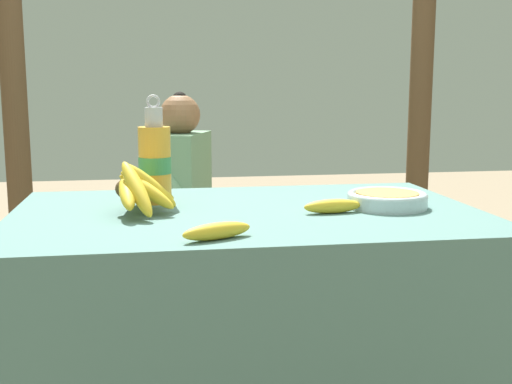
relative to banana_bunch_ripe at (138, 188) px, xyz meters
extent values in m
cube|color=#4C706B|center=(0.28, 0.00, -0.45)|extent=(1.23, 0.79, 0.78)
sphere|color=#4C381E|center=(-0.03, 0.00, 0.00)|extent=(0.05, 0.05, 0.05)
ellipsoid|color=gold|center=(-0.03, -0.05, 0.00)|extent=(0.06, 0.16, 0.09)
ellipsoid|color=gold|center=(0.00, -0.06, 0.01)|extent=(0.11, 0.17, 0.15)
ellipsoid|color=gold|center=(0.02, -0.02, 0.00)|extent=(0.16, 0.10, 0.12)
ellipsoid|color=gold|center=(0.03, 0.00, 0.01)|extent=(0.15, 0.04, 0.14)
ellipsoid|color=gold|center=(0.02, 0.04, -0.01)|extent=(0.17, 0.11, 0.10)
ellipsoid|color=gold|center=(0.00, 0.06, 0.00)|extent=(0.10, 0.15, 0.12)
ellipsoid|color=gold|center=(-0.02, 0.07, -0.01)|extent=(0.07, 0.18, 0.10)
cylinder|color=silver|center=(0.66, -0.02, -0.05)|extent=(0.22, 0.22, 0.03)
torus|color=silver|center=(0.66, -0.02, -0.03)|extent=(0.22, 0.22, 0.02)
cylinder|color=#BC8942|center=(0.66, -0.02, -0.03)|extent=(0.17, 0.17, 0.01)
cylinder|color=gold|center=(0.04, 0.15, 0.04)|extent=(0.09, 0.09, 0.21)
cylinder|color=#38844C|center=(0.04, 0.15, 0.04)|extent=(0.09, 0.09, 0.05)
cylinder|color=#ADADB2|center=(0.04, 0.15, 0.17)|extent=(0.05, 0.05, 0.05)
torus|color=#ADADB2|center=(0.04, 0.15, 0.22)|extent=(0.04, 0.01, 0.04)
ellipsoid|color=gold|center=(0.17, -0.31, -0.05)|extent=(0.17, 0.10, 0.04)
ellipsoid|color=gold|center=(0.49, -0.07, -0.05)|extent=(0.16, 0.05, 0.04)
cube|color=brown|center=(0.41, 1.32, -0.44)|extent=(1.69, 0.32, 0.04)
cube|color=brown|center=(-0.33, 1.20, -0.65)|extent=(0.06, 0.06, 0.39)
cube|color=brown|center=(1.16, 1.20, -0.65)|extent=(0.06, 0.06, 0.39)
cube|color=brown|center=(-0.33, 1.44, -0.65)|extent=(0.06, 0.06, 0.39)
cube|color=brown|center=(1.16, 1.44, -0.65)|extent=(0.06, 0.06, 0.39)
cylinder|color=#564C60|center=(-0.11, 1.29, -0.63)|extent=(0.09, 0.09, 0.42)
cylinder|color=#564C60|center=(0.01, 1.25, -0.41)|extent=(0.31, 0.19, 0.09)
cylinder|color=#564C60|center=(-0.04, 1.46, -0.63)|extent=(0.09, 0.09, 0.42)
cylinder|color=#564C60|center=(0.07, 1.42, -0.41)|extent=(0.31, 0.19, 0.09)
cube|color=slate|center=(0.17, 1.29, -0.19)|extent=(0.30, 0.39, 0.47)
cylinder|color=slate|center=(0.08, 1.15, -0.12)|extent=(0.21, 0.13, 0.25)
cylinder|color=slate|center=(0.19, 1.45, -0.12)|extent=(0.21, 0.13, 0.25)
sphere|color=brown|center=(0.17, 1.29, 0.13)|extent=(0.18, 0.18, 0.18)
sphere|color=black|center=(0.17, 1.29, 0.20)|extent=(0.07, 0.07, 0.07)
sphere|color=#4C381E|center=(0.88, 1.32, -0.36)|extent=(0.05, 0.05, 0.05)
ellipsoid|color=#9EB24C|center=(0.91, 1.27, -0.37)|extent=(0.11, 0.16, 0.10)
ellipsoid|color=#9EB24C|center=(0.93, 1.30, -0.37)|extent=(0.14, 0.09, 0.10)
ellipsoid|color=#9EB24C|center=(0.94, 1.35, -0.36)|extent=(0.16, 0.10, 0.12)
ellipsoid|color=#9EB24C|center=(0.88, 1.38, -0.36)|extent=(0.05, 0.15, 0.11)
cylinder|color=#4C3823|center=(-0.60, 1.56, 0.47)|extent=(0.12, 0.12, 2.63)
cylinder|color=#4C3823|center=(1.43, 1.56, 0.47)|extent=(0.12, 0.12, 2.63)
camera|label=1|loc=(0.04, -1.65, 0.26)|focal=45.00mm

